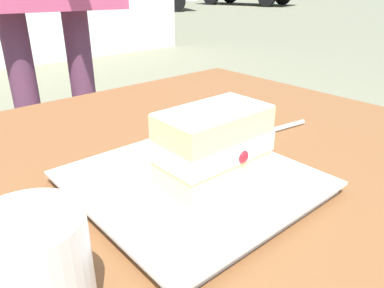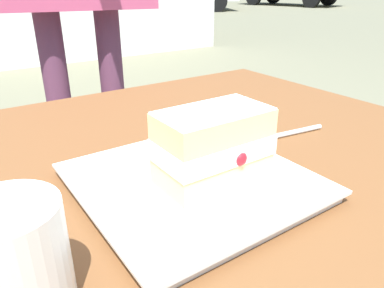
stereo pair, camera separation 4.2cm
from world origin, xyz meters
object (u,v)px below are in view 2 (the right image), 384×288
Objects in this scene: patio_table at (123,256)px; cake_slice at (213,146)px; dessert_fork at (274,137)px; dessert_plate at (192,182)px; coffee_cup at (14,260)px.

cake_slice is (0.09, -0.08, 0.17)m from patio_table.
patio_table is at bearing 177.37° from dessert_fork.
patio_table is 0.15m from dessert_plate.
coffee_cup is at bearing -160.61° from dessert_plate.
patio_table is 8.77× the size of cake_slice.
coffee_cup is at bearing -166.18° from cake_slice.
coffee_cup is (-0.14, -0.14, 0.16)m from patio_table.
patio_table is 0.21m from cake_slice.
dessert_plate is at bearing 133.66° from cake_slice.
dessert_fork is (0.19, 0.05, -0.00)m from dessert_plate.
cake_slice is 0.75× the size of dessert_fork.
dessert_plate is 0.22m from coffee_cup.
dessert_fork is 1.88× the size of coffee_cup.
cake_slice reaches higher than dessert_plate.
dessert_fork is at bearing -2.63° from patio_table.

